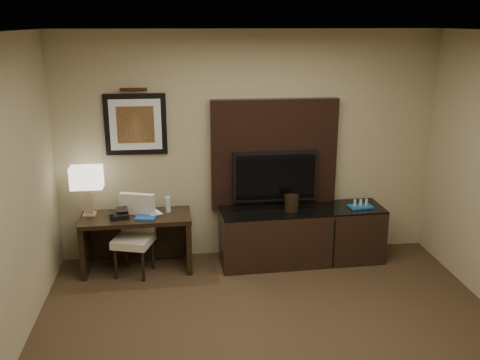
{
  "coord_description": "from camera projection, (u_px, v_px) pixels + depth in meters",
  "views": [
    {
      "loc": [
        -0.81,
        -3.63,
        2.79
      ],
      "look_at": [
        -0.18,
        1.8,
        1.15
      ],
      "focal_mm": 40.0,
      "sensor_mm": 36.0,
      "label": 1
    }
  ],
  "objects": [
    {
      "name": "artwork",
      "position": [
        136.0,
        124.0,
        6.08
      ],
      "size": [
        0.7,
        0.04,
        0.7
      ],
      "primitive_type": "cube",
      "color": "black",
      "rests_on": "wall_back"
    },
    {
      "name": "ceiling",
      "position": [
        298.0,
        34.0,
        3.57
      ],
      "size": [
        4.5,
        5.0,
        0.01
      ],
      "primitive_type": "cube",
      "color": "silver",
      "rests_on": "wall_back"
    },
    {
      "name": "credenza",
      "position": [
        302.0,
        235.0,
        6.36
      ],
      "size": [
        1.95,
        0.61,
        0.66
      ],
      "primitive_type": "cube",
      "rotation": [
        0.0,
        0.0,
        0.04
      ],
      "color": "black",
      "rests_on": "floor"
    },
    {
      "name": "minibar_tray",
      "position": [
        361.0,
        203.0,
        6.31
      ],
      "size": [
        0.29,
        0.2,
        0.1
      ],
      "primitive_type": null,
      "rotation": [
        0.0,
        0.0,
        0.13
      ],
      "color": "#1959A5",
      "rests_on": "credenza"
    },
    {
      "name": "desk",
      "position": [
        138.0,
        243.0,
        6.15
      ],
      "size": [
        1.25,
        0.57,
        0.66
      ],
      "primitive_type": "cube",
      "rotation": [
        0.0,
        0.0,
        0.03
      ],
      "color": "black",
      "rests_on": "floor"
    },
    {
      "name": "tv_wall_panel",
      "position": [
        274.0,
        154.0,
        6.33
      ],
      "size": [
        1.5,
        0.12,
        1.3
      ],
      "primitive_type": "cube",
      "color": "black",
      "rests_on": "wall_back"
    },
    {
      "name": "book",
      "position": [
        147.0,
        207.0,
        6.04
      ],
      "size": [
        0.14,
        0.09,
        0.2
      ],
      "primitive_type": "imported",
      "rotation": [
        0.0,
        0.0,
        0.47
      ],
      "color": "#C1AC98",
      "rests_on": "desk"
    },
    {
      "name": "tv",
      "position": [
        275.0,
        176.0,
        6.31
      ],
      "size": [
        1.0,
        0.08,
        0.6
      ],
      "primitive_type": "cube",
      "color": "black",
      "rests_on": "tv_wall_panel"
    },
    {
      "name": "desk_phone",
      "position": [
        119.0,
        213.0,
        5.98
      ],
      "size": [
        0.23,
        0.22,
        0.1
      ],
      "primitive_type": null,
      "rotation": [
        0.0,
        0.0,
        0.17
      ],
      "color": "black",
      "rests_on": "desk"
    },
    {
      "name": "table_lamp",
      "position": [
        88.0,
        190.0,
        5.99
      ],
      "size": [
        0.4,
        0.28,
        0.61
      ],
      "primitive_type": null,
      "rotation": [
        0.0,
        0.0,
        -0.18
      ],
      "color": "tan",
      "rests_on": "desk"
    },
    {
      "name": "blue_folder",
      "position": [
        147.0,
        215.0,
        6.03
      ],
      "size": [
        0.28,
        0.33,
        0.02
      ],
      "primitive_type": "cube",
      "rotation": [
        0.0,
        0.0,
        -0.19
      ],
      "color": "#1843A0",
      "rests_on": "desk"
    },
    {
      "name": "wall_back",
      "position": [
        248.0,
        147.0,
        6.33
      ],
      "size": [
        4.5,
        0.01,
        2.7
      ],
      "primitive_type": "cube",
      "color": "tan",
      "rests_on": "floor"
    },
    {
      "name": "water_bottle",
      "position": [
        168.0,
        205.0,
        6.15
      ],
      "size": [
        0.06,
        0.06,
        0.18
      ],
      "primitive_type": "cylinder",
      "rotation": [
        0.0,
        0.0,
        -0.08
      ],
      "color": "silver",
      "rests_on": "desk"
    },
    {
      "name": "ice_bucket",
      "position": [
        291.0,
        203.0,
        6.19
      ],
      "size": [
        0.17,
        0.17,
        0.18
      ],
      "primitive_type": "cylinder",
      "rotation": [
        0.0,
        0.0,
        -0.02
      ],
      "color": "black",
      "rests_on": "credenza"
    },
    {
      "name": "picture_light",
      "position": [
        133.0,
        89.0,
        5.93
      ],
      "size": [
        0.04,
        0.04,
        0.3
      ],
      "primitive_type": "cylinder",
      "color": "#412315",
      "rests_on": "wall_back"
    },
    {
      "name": "desk_chair",
      "position": [
        133.0,
        240.0,
        6.0
      ],
      "size": [
        0.52,
        0.56,
        0.84
      ],
      "primitive_type": null,
      "rotation": [
        0.0,
        0.0,
        -0.3
      ],
      "color": "beige",
      "rests_on": "floor"
    }
  ]
}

